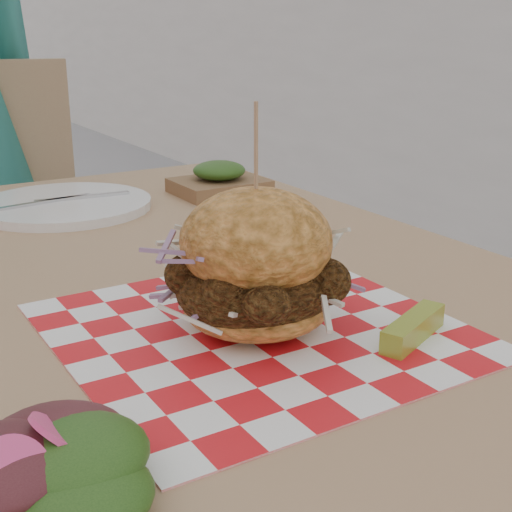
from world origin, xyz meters
The scene contains 8 objects.
patio_table centered at (-0.05, 0.10, 0.67)m, with size 0.80×1.20×0.75m.
patio_chair centered at (-0.03, 1.03, 0.55)m, with size 0.50×0.50×0.95m.
paper_liner centered at (-0.03, -0.08, 0.75)m, with size 0.36×0.36×0.00m, color red.
sandwich centered at (-0.03, -0.08, 0.81)m, with size 0.19×0.19×0.21m.
pickle_spear centered at (0.08, -0.18, 0.76)m, with size 0.10×0.02×0.02m, color #90A830.
side_salad centered at (-0.28, -0.24, 0.76)m, with size 0.13×0.14×0.05m.
place_setting centered at (-0.05, 0.47, 0.76)m, with size 0.27×0.27×0.02m.
kraft_tray centered at (0.22, 0.44, 0.77)m, with size 0.15×0.12×0.06m.
Camera 1 is at (-0.36, -0.61, 1.03)m, focal length 50.00 mm.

